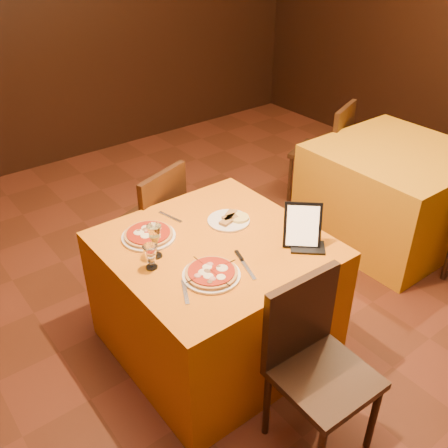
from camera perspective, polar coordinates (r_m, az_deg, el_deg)
floor at (r=3.15m, az=8.03°, el=-14.38°), size 6.00×7.00×0.01m
wall_back at (r=5.27m, az=-20.42°, el=20.91°), size 6.00×0.01×2.80m
main_table at (r=2.92m, az=-1.03°, el=-8.23°), size 1.10×1.10×0.75m
side_table at (r=4.15m, az=18.59°, el=3.29°), size 1.10×1.10×0.75m
chair_main_near at (r=2.44m, az=11.42°, el=-16.79°), size 0.49×0.49×0.91m
chair_main_far at (r=3.42m, az=-9.08°, el=-0.24°), size 0.50×0.50×0.91m
chair_side_far at (r=4.54m, az=10.81°, el=8.06°), size 0.47×0.47×0.91m
pizza_near at (r=2.45m, az=-1.45°, el=-5.73°), size 0.29×0.29×0.03m
pizza_far at (r=2.75m, az=-8.61°, el=-1.29°), size 0.30×0.30×0.03m
cutlet_dish at (r=2.86m, az=0.54°, el=0.48°), size 0.24×0.24×0.03m
wine_glass at (r=2.56m, az=-7.89°, el=-1.93°), size 0.07×0.07×0.19m
water_glass at (r=2.50m, az=-8.36°, el=-3.76°), size 0.09×0.09×0.13m
tablet at (r=2.65m, az=8.97°, el=-0.12°), size 0.21×0.21×0.24m
knife at (r=2.52m, az=2.45°, el=-4.78°), size 0.09×0.24×0.01m
fork_near at (r=2.37m, az=-4.46°, el=-7.76°), size 0.10×0.17×0.01m
fork_far at (r=2.93m, az=-6.17°, el=0.80°), size 0.06×0.18×0.01m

